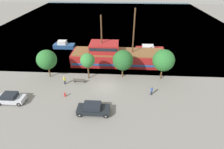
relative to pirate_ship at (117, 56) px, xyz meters
The scene contains 15 objects.
ground_plane 8.86m from the pirate_ship, 100.95° to the right, with size 160.00×160.00×0.00m, color gray.
water_surface 35.54m from the pirate_ship, 92.67° to the left, with size 80.00×80.00×0.00m, color #33566B.
pirate_ship is the anchor object (origin of this frame).
moored_boat_dockside 9.90m from the pirate_ship, 39.08° to the left, with size 6.67×2.59×1.70m.
moored_boat_outer 15.73m from the pirate_ship, 150.95° to the left, with size 5.18×2.02×1.91m.
parked_car_curb_front 20.63m from the pirate_ship, 139.32° to the right, with size 3.98×1.89×1.54m.
parked_car_curb_mid 15.37m from the pirate_ship, 100.80° to the right, with size 4.56×1.96×1.59m.
fire_hydrant 14.16m from the pirate_ship, 124.19° to the right, with size 0.42×0.25×0.76m.
bench_promenade_east 10.06m from the pirate_ship, 130.34° to the right, with size 1.99×0.45×0.85m.
pedestrian_walking_near 12.17m from the pirate_ship, 137.32° to the right, with size 0.32×0.32×1.57m.
pedestrian_walking_far 12.02m from the pirate_ship, 60.75° to the right, with size 0.32×0.32×1.60m.
tree_row_east 13.87m from the pirate_ship, 154.34° to the right, with size 3.55×3.55×5.34m.
tree_row_mideast 8.15m from the pirate_ship, 129.53° to the right, with size 2.58×2.58×4.98m.
tree_row_midwest 5.63m from the pirate_ship, 77.36° to the right, with size 3.67×3.67×5.28m.
tree_row_west 10.15m from the pirate_ship, 33.91° to the right, with size 3.83×3.83×5.71m.
Camera 1 is at (2.41, -24.56, 17.70)m, focal length 28.00 mm.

